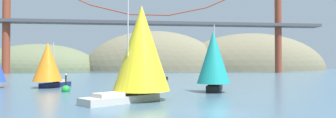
{
  "coord_description": "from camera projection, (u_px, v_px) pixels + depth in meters",
  "views": [
    {
      "loc": [
        -6.19,
        -21.25,
        3.65
      ],
      "look_at": [
        0.0,
        31.47,
        4.59
      ],
      "focal_mm": 30.85,
      "sensor_mm": 36.0,
      "label": 1
    }
  ],
  "objects": [
    {
      "name": "sailboat_yellow_sail",
      "position": [
        141.0,
        50.0,
        29.15
      ],
      "size": [
        9.86,
        8.99,
        10.96
      ],
      "color": "#B7B2A8",
      "rests_on": "ground_plane"
    },
    {
      "name": "ground_plane",
      "position": [
        217.0,
        112.0,
        21.76
      ],
      "size": [
        360.0,
        360.0,
        0.0
      ],
      "primitive_type": "plane",
      "color": "#426075"
    },
    {
      "name": "headland_left",
      "position": [
        39.0,
        71.0,
        149.41
      ],
      "size": [
        62.17,
        44.0,
        28.16
      ],
      "primitive_type": "ellipsoid",
      "color": "#5B6647",
      "rests_on": "ground_plane"
    },
    {
      "name": "suspension_bridge",
      "position": [
        150.0,
        21.0,
        116.48
      ],
      "size": [
        145.5,
        6.0,
        44.71
      ],
      "color": "brown",
      "rests_on": "ground_plane"
    },
    {
      "name": "sailboat_orange_sail",
      "position": [
        48.0,
        63.0,
        44.41
      ],
      "size": [
        5.76,
        7.48,
        7.07
      ],
      "color": "#191E4C",
      "rests_on": "ground_plane"
    },
    {
      "name": "sailboat_teal_sail",
      "position": [
        213.0,
        60.0,
        37.55
      ],
      "size": [
        5.54,
        8.37,
        8.98
      ],
      "color": "black",
      "rests_on": "ground_plane"
    },
    {
      "name": "sailboat_scarlet_sail",
      "position": [
        149.0,
        62.0,
        65.36
      ],
      "size": [
        6.84,
        4.81,
        8.34
      ],
      "color": "black",
      "rests_on": "ground_plane"
    },
    {
      "name": "headland_right",
      "position": [
        252.0,
        71.0,
        162.81
      ],
      "size": [
        85.46,
        44.0,
        42.07
      ],
      "primitive_type": "ellipsoid",
      "color": "#6B664C",
      "rests_on": "ground_plane"
    },
    {
      "name": "headland_center",
      "position": [
        155.0,
        71.0,
        156.4
      ],
      "size": [
        75.06,
        44.0,
        43.19
      ],
      "primitive_type": "ellipsoid",
      "color": "#6B664C",
      "rests_on": "ground_plane"
    },
    {
      "name": "channel_buoy",
      "position": [
        66.0,
        89.0,
        38.08
      ],
      "size": [
        1.1,
        1.1,
        2.64
      ],
      "color": "green",
      "rests_on": "ground_plane"
    }
  ]
}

